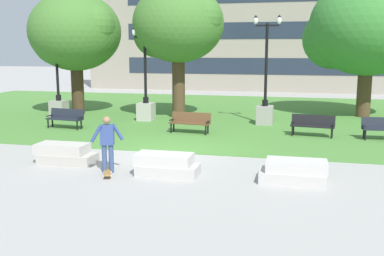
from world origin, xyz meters
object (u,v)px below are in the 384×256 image
object	(u,v)px
concrete_block_center	(65,154)
person_skateboarder	(107,141)
park_bench_far_left	(190,121)
lamp_post_left	(265,103)
park_bench_near_right	(313,124)
concrete_block_left	(166,165)
park_bench_near_left	(66,117)
lamp_post_right	(146,102)
skateboard	(107,172)
lamp_post_center	(58,97)
concrete_block_right	(294,172)

from	to	relation	value
concrete_block_center	person_skateboarder	xyz separation A→B (m)	(1.83, -0.75, 0.66)
park_bench_far_left	lamp_post_left	distance (m)	4.38
concrete_block_center	park_bench_far_left	world-z (taller)	park_bench_far_left
park_bench_near_right	person_skateboarder	bearing A→B (deg)	-130.19
concrete_block_left	park_bench_near_left	xyz separation A→B (m)	(-6.79, 6.41, 0.23)
park_bench_near_left	lamp_post_right	xyz separation A→B (m)	(2.85, 3.13, 0.45)
park_bench_near_right	skateboard	bearing A→B (deg)	-128.65
lamp_post_left	lamp_post_right	world-z (taller)	lamp_post_left
lamp_post_right	park_bench_near_left	bearing A→B (deg)	-132.35
park_bench_far_left	lamp_post_left	size ratio (longest dim) A/B	0.35
park_bench_near_left	lamp_post_center	world-z (taller)	lamp_post_center
concrete_block_right	park_bench_far_left	distance (m)	7.93
person_skateboarder	park_bench_near_left	size ratio (longest dim) A/B	0.92
park_bench_far_left	concrete_block_center	bearing A→B (deg)	-114.44
person_skateboarder	park_bench_far_left	distance (m)	6.83
skateboard	park_bench_far_left	xyz separation A→B (m)	(0.80, 7.04, 0.45)
lamp_post_center	concrete_block_left	bearing A→B (deg)	-46.91
person_skateboarder	lamp_post_right	size ratio (longest dim) A/B	0.36
lamp_post_left	person_skateboarder	bearing A→B (deg)	-111.56
concrete_block_right	park_bench_near_right	bearing A→B (deg)	84.55
concrete_block_center	person_skateboarder	world-z (taller)	person_skateboarder
concrete_block_center	lamp_post_right	distance (m)	8.97
concrete_block_left	lamp_post_center	world-z (taller)	lamp_post_center
concrete_block_right	skateboard	size ratio (longest dim) A/B	1.81
park_bench_far_left	lamp_post_left	xyz separation A→B (m)	(3.01, 3.14, 0.54)
park_bench_near_right	park_bench_far_left	distance (m)	5.24
person_skateboarder	lamp_post_left	bearing A→B (deg)	68.44
concrete_block_left	lamp_post_right	distance (m)	10.34
concrete_block_right	park_bench_near_left	size ratio (longest dim) A/B	0.99
concrete_block_center	park_bench_near_left	xyz separation A→B (m)	(-3.19, 5.81, 0.23)
concrete_block_center	lamp_post_center	xyz separation A→B (m)	(-5.30, 8.92, 0.81)
concrete_block_left	lamp_post_left	size ratio (longest dim) A/B	0.35
concrete_block_left	concrete_block_right	distance (m)	3.68
concrete_block_right	park_bench_near_left	distance (m)	12.22
skateboard	park_bench_far_left	bearing A→B (deg)	83.50
lamp_post_left	park_bench_near_left	bearing A→B (deg)	-159.55
park_bench_near_left	person_skateboarder	bearing A→B (deg)	-52.61
person_skateboarder	park_bench_near_right	distance (m)	9.49
park_bench_far_left	lamp_post_center	world-z (taller)	lamp_post_center
concrete_block_left	park_bench_near_left	size ratio (longest dim) A/B	1.00
park_bench_near_left	lamp_post_center	distance (m)	3.80
person_skateboarder	park_bench_near_left	world-z (taller)	person_skateboarder
park_bench_near_left	lamp_post_left	bearing A→B (deg)	20.45
concrete_block_right	person_skateboarder	world-z (taller)	person_skateboarder
lamp_post_left	lamp_post_center	xyz separation A→B (m)	(-11.04, -0.22, 0.04)
park_bench_far_left	lamp_post_center	size ratio (longest dim) A/B	0.34
skateboard	concrete_block_center	bearing A→B (deg)	151.77
lamp_post_center	concrete_block_center	bearing A→B (deg)	-59.28
concrete_block_right	person_skateboarder	size ratio (longest dim) A/B	1.07
concrete_block_right	lamp_post_center	bearing A→B (deg)	143.20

